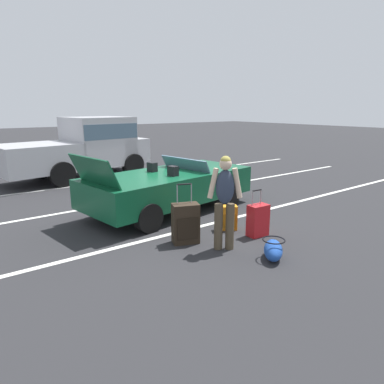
% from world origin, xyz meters
% --- Properties ---
extents(ground_plane, '(80.00, 80.00, 0.00)m').
position_xyz_m(ground_plane, '(0.00, 0.00, 0.00)').
color(ground_plane, '#28282B').
extents(lot_line_near, '(18.00, 0.12, 0.01)m').
position_xyz_m(lot_line_near, '(0.00, -1.35, 0.00)').
color(lot_line_near, silver).
rests_on(lot_line_near, ground_plane).
extents(lot_line_mid, '(18.00, 0.12, 0.01)m').
position_xyz_m(lot_line_mid, '(0.00, 1.35, 0.00)').
color(lot_line_mid, silver).
rests_on(lot_line_mid, ground_plane).
extents(lot_line_far, '(18.00, 0.12, 0.01)m').
position_xyz_m(lot_line_far, '(0.00, 4.05, 0.00)').
color(lot_line_far, silver).
rests_on(lot_line_far, ground_plane).
extents(convertible_car, '(4.37, 2.34, 1.52)m').
position_xyz_m(convertible_car, '(0.20, 0.03, 0.59)').
color(convertible_car, '#0F4C2D').
rests_on(convertible_car, ground_plane).
extents(suitcase_large_black, '(0.55, 0.43, 1.10)m').
position_xyz_m(suitcase_large_black, '(-0.87, -1.88, 0.37)').
color(suitcase_large_black, '#2D2319').
rests_on(suitcase_large_black, ground_plane).
extents(suitcase_medium_bright, '(0.41, 0.26, 0.91)m').
position_xyz_m(suitcase_medium_bright, '(0.46, -2.42, 0.31)').
color(suitcase_medium_bright, red).
rests_on(suitcase_medium_bright, ground_plane).
extents(suitcase_small_carryon, '(0.39, 0.35, 0.50)m').
position_xyz_m(suitcase_small_carryon, '(0.25, -1.82, 0.25)').
color(suitcase_small_carryon, orange).
rests_on(suitcase_small_carryon, ground_plane).
extents(duffel_bag, '(0.67, 0.65, 0.34)m').
position_xyz_m(duffel_bag, '(-0.12, -3.31, 0.16)').
color(duffel_bag, '#1E479E').
rests_on(duffel_bag, ground_plane).
extents(traveler_person, '(0.54, 0.42, 1.65)m').
position_xyz_m(traveler_person, '(-0.49, -2.51, 0.93)').
color(traveler_person, '#4C3F2D').
rests_on(traveler_person, ground_plane).
extents(parked_pickup_truck_near, '(5.21, 2.60, 2.10)m').
position_xyz_m(parked_pickup_truck_near, '(-0.05, 5.26, 1.11)').
color(parked_pickup_truck_near, '#B2B2B7').
rests_on(parked_pickup_truck_near, ground_plane).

